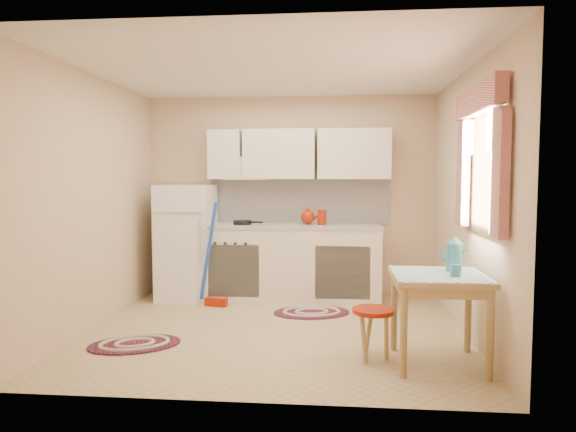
# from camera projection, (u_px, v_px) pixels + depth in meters

# --- Properties ---
(room_shell) EXTENTS (3.64, 3.60, 2.52)m
(room_shell) POSITION_uv_depth(u_px,v_px,m) (293.00, 167.00, 5.08)
(room_shell) COLOR tan
(room_shell) RESTS_ON ground
(fridge) EXTENTS (0.65, 0.60, 1.40)m
(fridge) POSITION_uv_depth(u_px,v_px,m) (187.00, 242.00, 6.28)
(fridge) COLOR white
(fridge) RESTS_ON ground
(broom) EXTENTS (0.30, 0.17, 1.20)m
(broom) POSITION_uv_depth(u_px,v_px,m) (216.00, 255.00, 5.90)
(broom) COLOR blue
(broom) RESTS_ON ground
(base_cabinets) EXTENTS (2.25, 0.60, 0.88)m
(base_cabinets) POSITION_uv_depth(u_px,v_px,m) (287.00, 264.00, 6.24)
(base_cabinets) COLOR white
(base_cabinets) RESTS_ON ground
(countertop) EXTENTS (2.27, 0.62, 0.04)m
(countertop) POSITION_uv_depth(u_px,v_px,m) (287.00, 226.00, 6.20)
(countertop) COLOR #B2AFA9
(countertop) RESTS_ON base_cabinets
(frying_pan) EXTENTS (0.23, 0.23, 0.05)m
(frying_pan) POSITION_uv_depth(u_px,v_px,m) (242.00, 223.00, 6.20)
(frying_pan) COLOR black
(frying_pan) RESTS_ON countertop
(red_kettle) EXTENTS (0.24, 0.22, 0.19)m
(red_kettle) POSITION_uv_depth(u_px,v_px,m) (308.00, 217.00, 6.17)
(red_kettle) COLOR #9A1D05
(red_kettle) RESTS_ON countertop
(red_canister) EXTENTS (0.13, 0.13, 0.16)m
(red_canister) POSITION_uv_depth(u_px,v_px,m) (322.00, 218.00, 6.16)
(red_canister) COLOR #9A1D05
(red_canister) RESTS_ON countertop
(table) EXTENTS (0.72, 0.72, 0.72)m
(table) POSITION_uv_depth(u_px,v_px,m) (438.00, 320.00, 4.07)
(table) COLOR tan
(table) RESTS_ON ground
(stool) EXTENTS (0.42, 0.42, 0.42)m
(stool) POSITION_uv_depth(u_px,v_px,m) (373.00, 334.00, 4.18)
(stool) COLOR #9A1D05
(stool) RESTS_ON ground
(coffee_pot) EXTENTS (0.20, 0.18, 0.31)m
(coffee_pot) POSITION_uv_depth(u_px,v_px,m) (454.00, 253.00, 4.14)
(coffee_pot) COLOR teal
(coffee_pot) RESTS_ON table
(mug) EXTENTS (0.11, 0.11, 0.10)m
(mug) POSITION_uv_depth(u_px,v_px,m) (456.00, 271.00, 3.93)
(mug) COLOR teal
(mug) RESTS_ON table
(rug_center) EXTENTS (0.93, 0.71, 0.02)m
(rug_center) POSITION_uv_depth(u_px,v_px,m) (312.00, 312.00, 5.63)
(rug_center) COLOR maroon
(rug_center) RESTS_ON ground
(rug_left) EXTENTS (0.94, 0.80, 0.02)m
(rug_left) POSITION_uv_depth(u_px,v_px,m) (135.00, 344.00, 4.55)
(rug_left) COLOR maroon
(rug_left) RESTS_ON ground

